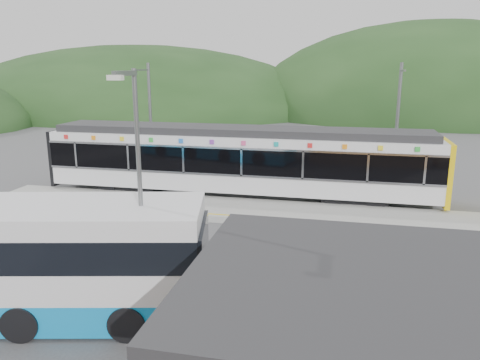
# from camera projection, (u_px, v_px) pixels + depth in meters

# --- Properties ---
(ground) EXTENTS (120.00, 120.00, 0.00)m
(ground) POSITION_uv_depth(u_px,v_px,m) (231.00, 238.00, 19.03)
(ground) COLOR #4C4C4F
(ground) RESTS_ON ground
(hills) EXTENTS (146.00, 149.00, 26.00)m
(hills) POSITION_uv_depth(u_px,v_px,m) (380.00, 210.00, 22.75)
(hills) COLOR #1E3D19
(hills) RESTS_ON ground
(platform) EXTENTS (26.00, 3.20, 0.30)m
(platform) POSITION_uv_depth(u_px,v_px,m) (248.00, 211.00, 22.13)
(platform) COLOR #9E9E99
(platform) RESTS_ON ground
(yellow_line) EXTENTS (26.00, 0.10, 0.01)m
(yellow_line) POSITION_uv_depth(u_px,v_px,m) (242.00, 216.00, 20.86)
(yellow_line) COLOR yellow
(yellow_line) RESTS_ON platform
(train) EXTENTS (20.44, 3.01, 3.74)m
(train) POSITION_uv_depth(u_px,v_px,m) (239.00, 159.00, 24.45)
(train) COLOR black
(train) RESTS_ON ground
(catenary_mast_west) EXTENTS (0.18, 1.80, 7.00)m
(catenary_mast_west) POSITION_uv_depth(u_px,v_px,m) (150.00, 121.00, 27.75)
(catenary_mast_west) COLOR slate
(catenary_mast_west) RESTS_ON ground
(catenary_mast_east) EXTENTS (0.18, 1.80, 7.00)m
(catenary_mast_east) POSITION_uv_depth(u_px,v_px,m) (397.00, 127.00, 24.81)
(catenary_mast_east) COLOR slate
(catenary_mast_east) RESTS_ON ground
(station_shelter) EXTENTS (9.20, 6.20, 3.00)m
(station_shelter) POSITION_uv_depth(u_px,v_px,m) (427.00, 351.00, 8.86)
(station_shelter) COLOR #986A42
(station_shelter) RESTS_ON ground
(lamp_post) EXTENTS (0.35, 1.17, 6.77)m
(lamp_post) POSITION_uv_depth(u_px,v_px,m) (137.00, 178.00, 12.05)
(lamp_post) COLOR slate
(lamp_post) RESTS_ON ground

